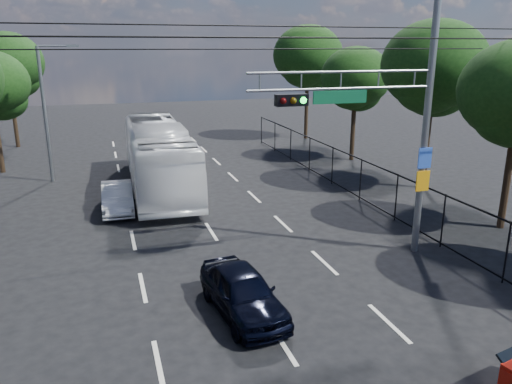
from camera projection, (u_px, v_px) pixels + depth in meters
name	position (u px, v px, depth m)	size (l,w,h in m)	color
lane_markings	(201.00, 216.00, 21.40)	(6.12, 38.00, 0.01)	beige
signal_mast	(396.00, 103.00, 15.94)	(6.43, 0.39, 9.50)	slate
streetlight_left	(48.00, 107.00, 25.80)	(2.09, 0.22, 7.08)	slate
utility_wires	(228.00, 38.00, 14.64)	(22.00, 5.04, 0.74)	black
fence_right	(381.00, 189.00, 21.62)	(0.06, 34.03, 2.00)	black
tree_right_c	(434.00, 73.00, 24.12)	(5.10, 5.10, 8.29)	black
tree_right_d	(356.00, 82.00, 30.66)	(4.32, 4.32, 7.02)	black
tree_right_e	(308.00, 61.00, 37.74)	(5.28, 5.28, 8.58)	black
tree_left_e	(8.00, 68.00, 34.51)	(4.92, 4.92, 7.99)	black
navy_hatchback	(243.00, 292.00, 13.42)	(1.51, 3.75, 1.28)	black
white_bus	(159.00, 156.00, 25.13)	(2.78, 11.88, 3.31)	white
white_van	(117.00, 197.00, 21.88)	(1.30, 3.72, 1.23)	silver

